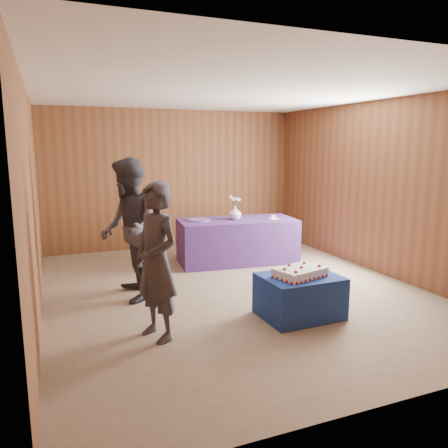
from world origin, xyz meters
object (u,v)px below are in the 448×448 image
serving_table (237,241)px  guest_right (129,230)px  vase (235,213)px  sheet_cake (300,272)px  guest_left (156,262)px  cake_table (300,296)px

serving_table → guest_right: bearing=-143.3°
serving_table → vase: 0.49m
sheet_cake → guest_right: (-1.72, 1.39, 0.38)m
guest_left → guest_right: size_ratio=0.89×
cake_table → guest_right: guest_right is taller
vase → guest_left: size_ratio=0.14×
cake_table → serving_table: serving_table is taller
cake_table → vase: bearing=82.3°
sheet_cake → guest_right: size_ratio=0.36×
sheet_cake → guest_left: 1.70m
cake_table → vase: 2.66m
sheet_cake → vase: bearing=68.5°
sheet_cake → guest_left: size_ratio=0.41×
sheet_cake → guest_left: bearing=162.4°
sheet_cake → guest_left: guest_left is taller
serving_table → vase: size_ratio=8.61×
serving_table → guest_right: (-2.05, -1.19, 0.55)m
guest_left → vase: bearing=119.6°
serving_table → vase: vase is taller
vase → guest_right: guest_right is taller
guest_right → guest_left: bearing=4.9°
vase → sheet_cake: bearing=-96.6°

